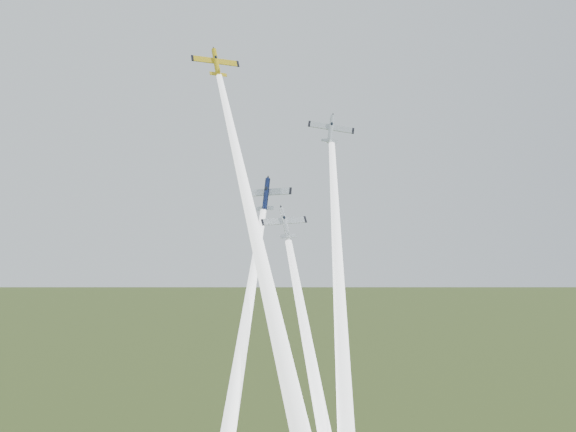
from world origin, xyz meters
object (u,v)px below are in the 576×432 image
object	(u,v)px
plane_silver_low	(285,223)
plane_silver_right	(331,129)
plane_yellow	(216,62)
plane_navy	(266,194)

from	to	relation	value
plane_silver_low	plane_silver_right	bearing A→B (deg)	41.60
plane_yellow	plane_silver_low	size ratio (longest dim) A/B	1.22
plane_yellow	plane_silver_low	world-z (taller)	plane_yellow
plane_silver_right	plane_silver_low	size ratio (longest dim) A/B	1.11
plane_silver_right	plane_silver_low	distance (m)	19.41
plane_navy	plane_silver_low	bearing A→B (deg)	-62.17
plane_yellow	plane_navy	size ratio (longest dim) A/B	1.02
plane_silver_right	plane_navy	bearing A→B (deg)	-170.90
plane_yellow	plane_silver_low	distance (m)	31.88
plane_silver_right	plane_silver_low	world-z (taller)	plane_silver_right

